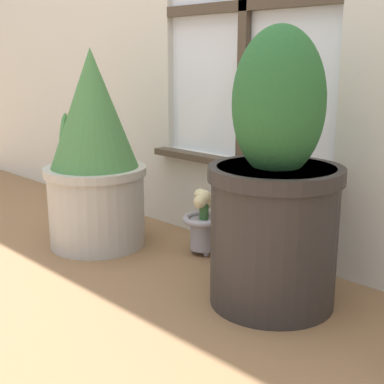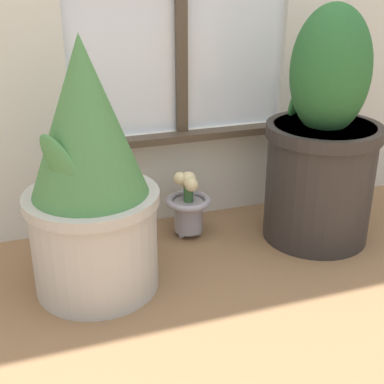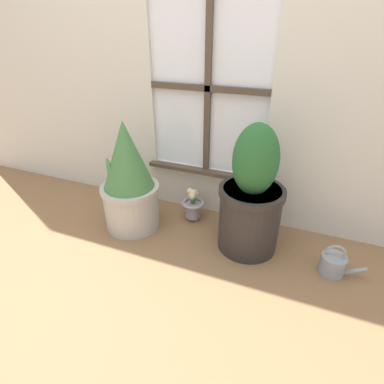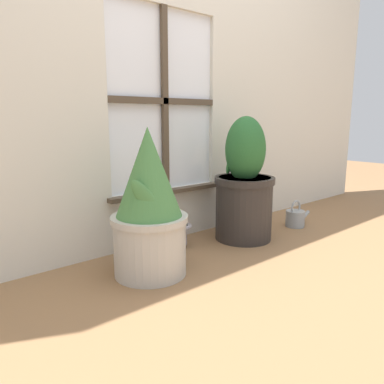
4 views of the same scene
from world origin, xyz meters
TOP-DOWN VIEW (x-y plane):
  - ground_plane at (0.00, 0.00)m, footprint 10.00×10.00m
  - potted_plant_left at (-0.37, 0.13)m, footprint 0.36×0.36m
  - potted_plant_right at (0.37, 0.20)m, footprint 0.36×0.36m
  - flower_vase at (-0.03, 0.34)m, footprint 0.15×0.15m

SIDE VIEW (x-z plane):
  - ground_plane at x=0.00m, z-range 0.00..0.00m
  - flower_vase at x=-0.03m, z-range 0.00..0.23m
  - potted_plant_right at x=0.37m, z-range -0.06..0.69m
  - potted_plant_left at x=-0.37m, z-range -0.02..0.68m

